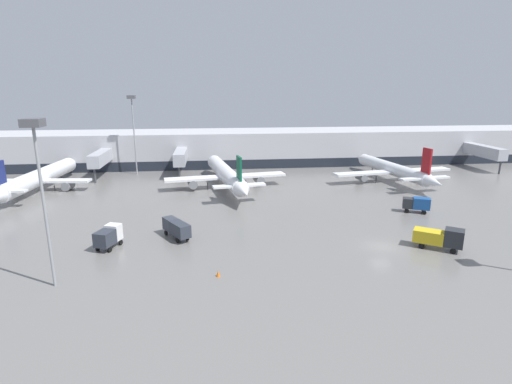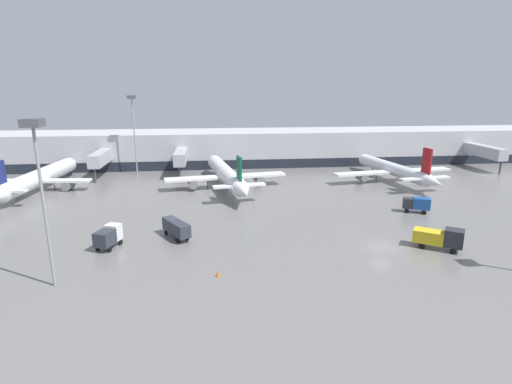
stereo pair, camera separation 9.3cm
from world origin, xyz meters
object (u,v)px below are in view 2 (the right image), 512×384
object	(u,v)px
parked_jet_2	(226,174)
apron_light_mast_2	(133,113)
service_truck_0	(176,227)
service_truck_3	(417,204)
service_truck_1	(440,237)
parked_jet_1	(39,178)
parked_jet_0	(394,170)
apron_light_mast_0	(37,156)
traffic_cone_0	(218,273)
service_truck_2	(108,236)

from	to	relation	value
parked_jet_2	apron_light_mast_2	world-z (taller)	apron_light_mast_2
service_truck_0	service_truck_3	size ratio (longest dim) A/B	1.25
service_truck_1	apron_light_mast_2	distance (m)	71.56
parked_jet_1	apron_light_mast_2	size ratio (longest dim) A/B	1.94
apron_light_mast_2	service_truck_0	bearing A→B (deg)	-73.90
parked_jet_0	service_truck_3	distance (m)	23.44
parked_jet_1	parked_jet_2	xyz separation A→B (m)	(37.89, -1.97, 0.26)
service_truck_1	parked_jet_1	bearing A→B (deg)	-175.36
service_truck_1	apron_light_mast_2	size ratio (longest dim) A/B	0.32
parked_jet_2	service_truck_0	size ratio (longest dim) A/B	6.26
apron_light_mast_0	parked_jet_0	bearing A→B (deg)	36.62
parked_jet_2	traffic_cone_0	world-z (taller)	parked_jet_2
parked_jet_0	parked_jet_1	bearing A→B (deg)	81.48
parked_jet_0	apron_light_mast_0	distance (m)	72.04
traffic_cone_0	apron_light_mast_0	xyz separation A→B (m)	(-17.17, -0.16, 13.50)
service_truck_1	service_truck_3	world-z (taller)	service_truck_1
service_truck_1	traffic_cone_0	size ratio (longest dim) A/B	8.63
parked_jet_1	service_truck_0	distance (m)	42.48
service_truck_3	traffic_cone_0	distance (m)	38.96
parked_jet_0	service_truck_2	bearing A→B (deg)	112.87
parked_jet_0	service_truck_2	world-z (taller)	parked_jet_0
apron_light_mast_2	service_truck_3	bearing A→B (deg)	-35.68
parked_jet_0	service_truck_0	distance (m)	54.33
parked_jet_2	traffic_cone_0	distance (m)	40.93
parked_jet_2	parked_jet_1	bearing A→B (deg)	78.16
service_truck_2	parked_jet_1	bearing A→B (deg)	53.24
traffic_cone_0	apron_light_mast_2	bearing A→B (deg)	107.80
parked_jet_0	service_truck_3	xyz separation A→B (m)	(-6.40, -22.52, -1.11)
service_truck_2	service_truck_3	world-z (taller)	service_truck_2
service_truck_0	service_truck_1	bearing A→B (deg)	-133.93
parked_jet_0	service_truck_3	world-z (taller)	parked_jet_0
parked_jet_1	apron_light_mast_0	world-z (taller)	apron_light_mast_0
service_truck_0	apron_light_mast_0	distance (m)	21.16
service_truck_1	service_truck_2	xyz separation A→B (m)	(-42.53, 5.31, 0.01)
service_truck_2	service_truck_3	size ratio (longest dim) A/B	0.95
parked_jet_0	apron_light_mast_0	world-z (taller)	apron_light_mast_0
parked_jet_0	service_truck_1	distance (m)	39.42
parked_jet_1	service_truck_1	size ratio (longest dim) A/B	6.02
service_truck_3	apron_light_mast_2	world-z (taller)	apron_light_mast_2
parked_jet_0	traffic_cone_0	distance (m)	58.22
service_truck_1	traffic_cone_0	distance (m)	28.99
parked_jet_2	service_truck_0	bearing A→B (deg)	155.13
service_truck_2	apron_light_mast_2	size ratio (longest dim) A/B	0.23
parked_jet_0	service_truck_3	bearing A→B (deg)	155.98
traffic_cone_0	apron_light_mast_0	world-z (taller)	apron_light_mast_0
parked_jet_0	parked_jet_2	distance (m)	37.30
traffic_cone_0	apron_light_mast_2	world-z (taller)	apron_light_mast_2
service_truck_1	service_truck_3	size ratio (longest dim) A/B	1.30
parked_jet_1	service_truck_2	size ratio (longest dim) A/B	8.26
parked_jet_2	service_truck_2	xyz separation A→B (m)	(-16.61, -30.91, -1.20)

